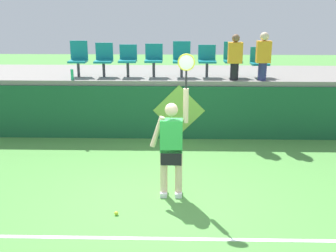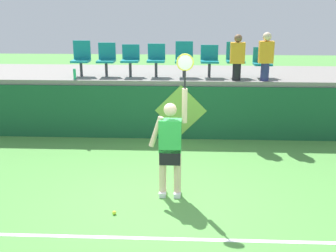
{
  "view_description": "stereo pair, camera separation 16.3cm",
  "coord_description": "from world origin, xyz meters",
  "px_view_note": "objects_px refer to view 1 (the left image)",
  "views": [
    {
      "loc": [
        0.28,
        -6.45,
        3.33
      ],
      "look_at": [
        0.08,
        1.23,
        0.99
      ],
      "focal_mm": 44.63,
      "sensor_mm": 36.0,
      "label": 1
    },
    {
      "loc": [
        0.44,
        -6.45,
        3.33
      ],
      "look_at": [
        0.08,
        1.23,
        0.99
      ],
      "focal_mm": 44.63,
      "sensor_mm": 36.0,
      "label": 2
    }
  ],
  "objects_px": {
    "stadium_chair_0": "(78,57)",
    "stadium_chair_6": "(233,58)",
    "stadium_chair_3": "(154,58)",
    "stadium_chair_4": "(182,58)",
    "tennis_player": "(172,145)",
    "stadium_chair_2": "(128,58)",
    "spectator_1": "(235,57)",
    "tennis_ball": "(116,213)",
    "stadium_chair_7": "(259,61)",
    "spectator_0": "(263,55)",
    "stadium_chair_1": "(104,58)",
    "water_bottle": "(72,75)",
    "stadium_chair_5": "(207,59)"
  },
  "relations": [
    {
      "from": "stadium_chair_0",
      "to": "stadium_chair_6",
      "type": "height_order",
      "value": "stadium_chair_0"
    },
    {
      "from": "stadium_chair_3",
      "to": "stadium_chair_4",
      "type": "relative_size",
      "value": 0.93
    },
    {
      "from": "tennis_player",
      "to": "stadium_chair_2",
      "type": "distance_m",
      "value": 4.1
    },
    {
      "from": "stadium_chair_0",
      "to": "spectator_1",
      "type": "xyz_separation_m",
      "value": [
        3.89,
        -0.43,
        0.09
      ]
    },
    {
      "from": "tennis_ball",
      "to": "stadium_chair_7",
      "type": "relative_size",
      "value": 0.09
    },
    {
      "from": "stadium_chair_3",
      "to": "stadium_chair_6",
      "type": "bearing_deg",
      "value": 0.18
    },
    {
      "from": "stadium_chair_4",
      "to": "spectator_0",
      "type": "bearing_deg",
      "value": -13.07
    },
    {
      "from": "stadium_chair_1",
      "to": "stadium_chair_7",
      "type": "relative_size",
      "value": 1.13
    },
    {
      "from": "stadium_chair_0",
      "to": "spectator_1",
      "type": "height_order",
      "value": "spectator_1"
    },
    {
      "from": "water_bottle",
      "to": "stadium_chair_0",
      "type": "relative_size",
      "value": 0.3
    },
    {
      "from": "stadium_chair_0",
      "to": "stadium_chair_5",
      "type": "bearing_deg",
      "value": -0.2
    },
    {
      "from": "stadium_chair_6",
      "to": "stadium_chair_7",
      "type": "relative_size",
      "value": 1.18
    },
    {
      "from": "tennis_player",
      "to": "water_bottle",
      "type": "bearing_deg",
      "value": 127.1
    },
    {
      "from": "tennis_player",
      "to": "stadium_chair_0",
      "type": "height_order",
      "value": "tennis_player"
    },
    {
      "from": "water_bottle",
      "to": "stadium_chair_0",
      "type": "height_order",
      "value": "stadium_chair_0"
    },
    {
      "from": "stadium_chair_2",
      "to": "stadium_chair_7",
      "type": "distance_m",
      "value": 3.31
    },
    {
      "from": "water_bottle",
      "to": "stadium_chair_3",
      "type": "bearing_deg",
      "value": 15.07
    },
    {
      "from": "stadium_chair_0",
      "to": "stadium_chair_5",
      "type": "distance_m",
      "value": 3.25
    },
    {
      "from": "stadium_chair_1",
      "to": "spectator_1",
      "type": "height_order",
      "value": "spectator_1"
    },
    {
      "from": "stadium_chair_0",
      "to": "stadium_chair_2",
      "type": "bearing_deg",
      "value": -0.52
    },
    {
      "from": "spectator_0",
      "to": "stadium_chair_1",
      "type": "bearing_deg",
      "value": 173.45
    },
    {
      "from": "spectator_0",
      "to": "water_bottle",
      "type": "bearing_deg",
      "value": -178.96
    },
    {
      "from": "tennis_player",
      "to": "stadium_chair_4",
      "type": "relative_size",
      "value": 2.85
    },
    {
      "from": "stadium_chair_4",
      "to": "spectator_0",
      "type": "height_order",
      "value": "spectator_0"
    },
    {
      "from": "tennis_player",
      "to": "stadium_chair_6",
      "type": "height_order",
      "value": "tennis_player"
    },
    {
      "from": "stadium_chair_0",
      "to": "stadium_chair_5",
      "type": "relative_size",
      "value": 1.12
    },
    {
      "from": "stadium_chair_3",
      "to": "spectator_0",
      "type": "distance_m",
      "value": 2.7
    },
    {
      "from": "water_bottle",
      "to": "stadium_chair_5",
      "type": "distance_m",
      "value": 3.36
    },
    {
      "from": "tennis_ball",
      "to": "stadium_chair_5",
      "type": "xyz_separation_m",
      "value": [
        1.7,
        4.55,
        1.86
      ]
    },
    {
      "from": "spectator_1",
      "to": "spectator_0",
      "type": "bearing_deg",
      "value": -1.9
    },
    {
      "from": "tennis_ball",
      "to": "stadium_chair_1",
      "type": "height_order",
      "value": "stadium_chair_1"
    },
    {
      "from": "stadium_chair_4",
      "to": "stadium_chair_6",
      "type": "height_order",
      "value": "stadium_chair_4"
    },
    {
      "from": "stadium_chair_2",
      "to": "stadium_chair_0",
      "type": "bearing_deg",
      "value": 179.48
    },
    {
      "from": "water_bottle",
      "to": "stadium_chair_0",
      "type": "distance_m",
      "value": 0.64
    },
    {
      "from": "stadium_chair_0",
      "to": "stadium_chair_1",
      "type": "distance_m",
      "value": 0.65
    },
    {
      "from": "water_bottle",
      "to": "stadium_chair_7",
      "type": "xyz_separation_m",
      "value": [
        4.62,
        0.53,
        0.28
      ]
    },
    {
      "from": "stadium_chair_7",
      "to": "spectator_0",
      "type": "xyz_separation_m",
      "value": [
        -0.0,
        -0.44,
        0.2
      ]
    },
    {
      "from": "stadium_chair_0",
      "to": "stadium_chair_3",
      "type": "xyz_separation_m",
      "value": [
        1.91,
        -0.01,
        -0.02
      ]
    },
    {
      "from": "water_bottle",
      "to": "spectator_0",
      "type": "xyz_separation_m",
      "value": [
        4.62,
        0.08,
        0.47
      ]
    },
    {
      "from": "stadium_chair_5",
      "to": "spectator_1",
      "type": "height_order",
      "value": "spectator_1"
    },
    {
      "from": "stadium_chair_4",
      "to": "tennis_ball",
      "type": "bearing_deg",
      "value": -103.07
    },
    {
      "from": "stadium_chair_3",
      "to": "spectator_0",
      "type": "bearing_deg",
      "value": -9.52
    },
    {
      "from": "tennis_player",
      "to": "tennis_ball",
      "type": "relative_size",
      "value": 37.85
    },
    {
      "from": "stadium_chair_5",
      "to": "stadium_chair_3",
      "type": "bearing_deg",
      "value": 179.92
    },
    {
      "from": "stadium_chair_3",
      "to": "stadium_chair_5",
      "type": "height_order",
      "value": "stadium_chair_3"
    },
    {
      "from": "tennis_ball",
      "to": "stadium_chair_1",
      "type": "relative_size",
      "value": 0.08
    },
    {
      "from": "stadium_chair_2",
      "to": "spectator_0",
      "type": "bearing_deg",
      "value": -7.63
    },
    {
      "from": "stadium_chair_2",
      "to": "stadium_chair_5",
      "type": "relative_size",
      "value": 1.0
    },
    {
      "from": "tennis_player",
      "to": "water_bottle",
      "type": "xyz_separation_m",
      "value": [
        -2.48,
        3.28,
        0.63
      ]
    },
    {
      "from": "stadium_chair_3",
      "to": "stadium_chair_7",
      "type": "xyz_separation_m",
      "value": [
        2.65,
        -0.0,
        -0.06
      ]
    }
  ]
}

